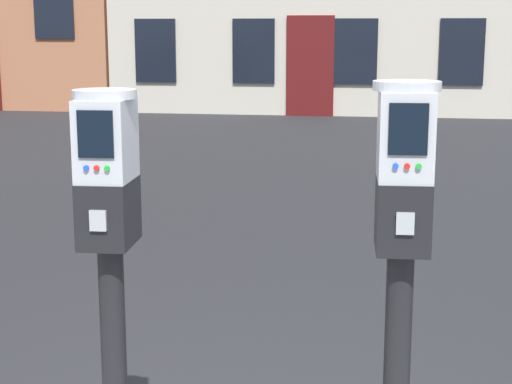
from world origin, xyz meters
The scene contains 2 objects.
parking_meter_near_kerb centered at (-0.33, -0.14, 1.18)m, with size 0.23×0.26×1.51m.
parking_meter_twin_adjacent centered at (0.67, -0.14, 1.21)m, with size 0.23×0.26×1.55m.
Camera 1 is at (0.61, -2.78, 1.86)m, focal length 57.60 mm.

